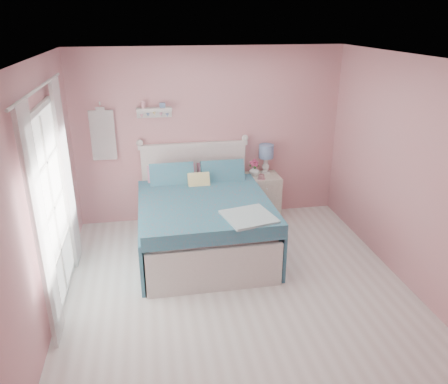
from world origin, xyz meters
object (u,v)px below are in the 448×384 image
object	(u,v)px
nightstand	(262,197)
table_lamp	(266,153)
teacup	(261,177)
bed	(203,221)
vase	(254,171)

from	to	relation	value
nightstand	table_lamp	size ratio (longest dim) A/B	1.58
nightstand	teacup	distance (m)	0.42
bed	vase	size ratio (longest dim) A/B	13.17
bed	nightstand	distance (m)	1.31
vase	teacup	xyz separation A→B (m)	(0.07, -0.17, -0.04)
table_lamp	teacup	distance (m)	0.41
table_lamp	teacup	world-z (taller)	table_lamp
bed	teacup	world-z (taller)	bed
nightstand	teacup	world-z (taller)	teacup
bed	vase	world-z (taller)	bed
vase	teacup	bearing A→B (deg)	-68.27
table_lamp	vase	distance (m)	0.32
nightstand	vase	size ratio (longest dim) A/B	4.43
nightstand	teacup	bearing A→B (deg)	-113.95
bed	teacup	size ratio (longest dim) A/B	22.94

